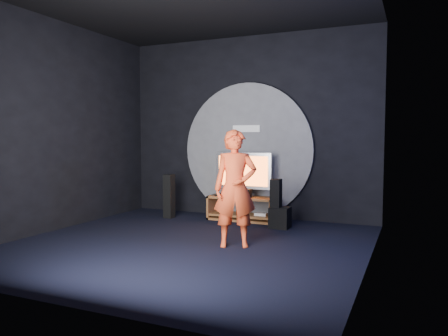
# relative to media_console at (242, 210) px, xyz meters

# --- Properties ---
(floor) EXTENTS (5.00, 5.00, 0.00)m
(floor) POSITION_rel_media_console_xyz_m (-0.06, -2.05, -0.20)
(floor) COLOR black
(floor) RESTS_ON ground
(back_wall) EXTENTS (5.00, 0.04, 3.50)m
(back_wall) POSITION_rel_media_console_xyz_m (-0.06, 0.45, 1.55)
(back_wall) COLOR black
(back_wall) RESTS_ON ground
(front_wall) EXTENTS (5.00, 0.04, 3.50)m
(front_wall) POSITION_rel_media_console_xyz_m (-0.06, -4.55, 1.55)
(front_wall) COLOR black
(front_wall) RESTS_ON ground
(left_wall) EXTENTS (0.04, 5.00, 3.50)m
(left_wall) POSITION_rel_media_console_xyz_m (-2.56, -2.05, 1.55)
(left_wall) COLOR black
(left_wall) RESTS_ON ground
(right_wall) EXTENTS (0.04, 5.00, 3.50)m
(right_wall) POSITION_rel_media_console_xyz_m (2.44, -2.05, 1.55)
(right_wall) COLOR black
(right_wall) RESTS_ON ground
(wall_disc_panel) EXTENTS (2.60, 0.11, 2.60)m
(wall_disc_panel) POSITION_rel_media_console_xyz_m (-0.06, 0.39, 1.11)
(wall_disc_panel) COLOR #515156
(wall_disc_panel) RESTS_ON ground
(media_console) EXTENTS (1.27, 0.45, 0.45)m
(media_console) POSITION_rel_media_console_xyz_m (0.00, 0.00, 0.00)
(media_console) COLOR brown
(media_console) RESTS_ON ground
(tv) EXTENTS (1.10, 0.22, 0.82)m
(tv) POSITION_rel_media_console_xyz_m (-0.01, 0.07, 0.70)
(tv) COLOR #B5B5BD
(tv) RESTS_ON media_console
(center_speaker) EXTENTS (0.40, 0.15, 0.15)m
(center_speaker) POSITION_rel_media_console_xyz_m (-0.01, -0.10, 0.33)
(center_speaker) COLOR black
(center_speaker) RESTS_ON media_console
(remote) EXTENTS (0.18, 0.05, 0.02)m
(remote) POSITION_rel_media_console_xyz_m (-0.44, -0.12, 0.27)
(remote) COLOR black
(remote) RESTS_ON media_console
(tower_speaker_left) EXTENTS (0.17, 0.19, 0.84)m
(tower_speaker_left) POSITION_rel_media_console_xyz_m (-1.39, -0.32, 0.22)
(tower_speaker_left) COLOR black
(tower_speaker_left) RESTS_ON ground
(tower_speaker_right) EXTENTS (0.17, 0.19, 0.84)m
(tower_speaker_right) POSITION_rel_media_console_xyz_m (0.77, -0.41, 0.22)
(tower_speaker_right) COLOR black
(tower_speaker_right) RESTS_ON ground
(subwoofer) EXTENTS (0.33, 0.33, 0.36)m
(subwoofer) POSITION_rel_media_console_xyz_m (0.84, -0.39, -0.02)
(subwoofer) COLOR black
(subwoofer) RESTS_ON ground
(player) EXTENTS (0.72, 0.61, 1.66)m
(player) POSITION_rel_media_console_xyz_m (0.61, -1.86, 0.64)
(player) COLOR #DA431D
(player) RESTS_ON ground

